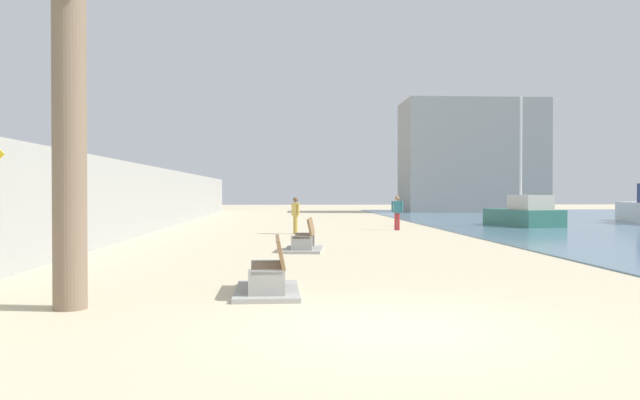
{
  "coord_description": "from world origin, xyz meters",
  "views": [
    {
      "loc": [
        -1.33,
        -8.08,
        1.77
      ],
      "look_at": [
        0.12,
        17.59,
        1.44
      ],
      "focal_mm": 35.11,
      "sensor_mm": 36.0,
      "label": 1
    }
  ],
  "objects_px": {
    "bench_near": "(269,280)",
    "bench_far": "(304,243)",
    "person_standing": "(397,210)",
    "boat_outer": "(524,214)",
    "person_walking": "(295,213)"
  },
  "relations": [
    {
      "from": "bench_near",
      "to": "bench_far",
      "type": "distance_m",
      "value": 7.87
    },
    {
      "from": "bench_near",
      "to": "person_standing",
      "type": "height_order",
      "value": "person_standing"
    },
    {
      "from": "bench_far",
      "to": "person_walking",
      "type": "bearing_deg",
      "value": 91.02
    },
    {
      "from": "person_standing",
      "to": "boat_outer",
      "type": "height_order",
      "value": "boat_outer"
    },
    {
      "from": "bench_near",
      "to": "person_standing",
      "type": "xyz_separation_m",
      "value": [
        5.46,
        17.66,
        0.68
      ]
    },
    {
      "from": "person_standing",
      "to": "boat_outer",
      "type": "distance_m",
      "value": 7.44
    },
    {
      "from": "bench_far",
      "to": "person_standing",
      "type": "height_order",
      "value": "person_standing"
    },
    {
      "from": "boat_outer",
      "to": "bench_near",
      "type": "bearing_deg",
      "value": -121.66
    },
    {
      "from": "person_walking",
      "to": "boat_outer",
      "type": "xyz_separation_m",
      "value": [
        11.72,
        4.81,
        -0.23
      ]
    },
    {
      "from": "bench_far",
      "to": "bench_near",
      "type": "bearing_deg",
      "value": -96.33
    },
    {
      "from": "bench_far",
      "to": "person_standing",
      "type": "distance_m",
      "value": 10.88
    },
    {
      "from": "person_standing",
      "to": "boat_outer",
      "type": "relative_size",
      "value": 0.24
    },
    {
      "from": "bench_far",
      "to": "boat_outer",
      "type": "relative_size",
      "value": 0.33
    },
    {
      "from": "bench_near",
      "to": "bench_far",
      "type": "height_order",
      "value": "same"
    },
    {
      "from": "person_standing",
      "to": "bench_far",
      "type": "bearing_deg",
      "value": -115.03
    }
  ]
}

